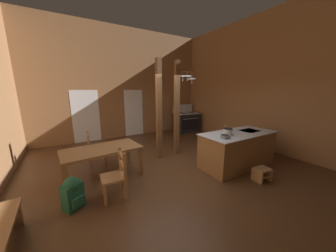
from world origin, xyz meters
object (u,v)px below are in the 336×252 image
object	(u,v)px
mixing_bowl_on_counter	(225,137)
bottle_tall_on_counter	(226,128)
kitchen_island	(237,149)
backpack	(73,192)
ladderback_chair_by_post	(116,176)
stove_range	(186,122)
stockpot_on_counter	(227,132)
ladderback_chair_near_window	(95,150)
step_stool	(262,173)
dining_table	(102,152)

from	to	relation	value
mixing_bowl_on_counter	bottle_tall_on_counter	world-z (taller)	bottle_tall_on_counter
kitchen_island	backpack	distance (m)	4.01
ladderback_chair_by_post	kitchen_island	bearing A→B (deg)	-4.76
kitchen_island	bottle_tall_on_counter	world-z (taller)	bottle_tall_on_counter
stove_range	stockpot_on_counter	distance (m)	4.27
ladderback_chair_near_window	stockpot_on_counter	distance (m)	3.59
ladderback_chair_near_window	ladderback_chair_by_post	bearing A→B (deg)	-85.95
backpack	kitchen_island	bearing A→B (deg)	-4.62
stockpot_on_counter	mixing_bowl_on_counter	xyz separation A→B (m)	(-0.28, -0.17, -0.05)
step_stool	kitchen_island	bearing A→B (deg)	77.51
kitchen_island	ladderback_chair_near_window	world-z (taller)	ladderback_chair_near_window
stove_range	step_stool	world-z (taller)	stove_range
backpack	step_stool	bearing A→B (deg)	-17.10
kitchen_island	stockpot_on_counter	xyz separation A→B (m)	(-0.46, -0.01, 0.56)
step_stool	bottle_tall_on_counter	xyz separation A→B (m)	(-0.06, 1.07, 0.86)
stove_range	step_stool	xyz separation A→B (m)	(-1.36, -4.74, -0.30)
dining_table	ladderback_chair_near_window	distance (m)	0.87
stockpot_on_counter	bottle_tall_on_counter	distance (m)	0.32
stove_range	backpack	xyz separation A→B (m)	(-5.17, -3.57, -0.17)
kitchen_island	stockpot_on_counter	size ratio (longest dim) A/B	6.77
dining_table	step_stool	bearing A→B (deg)	-32.96
dining_table	backpack	world-z (taller)	dining_table
stove_range	stockpot_on_counter	world-z (taller)	stove_range
ladderback_chair_by_post	backpack	xyz separation A→B (m)	(-0.75, 0.05, -0.14)
kitchen_island	dining_table	xyz separation A→B (m)	(-3.31, 1.18, 0.18)
stove_range	kitchen_island	bearing A→B (deg)	-106.79
backpack	mixing_bowl_on_counter	distance (m)	3.35
ladderback_chair_by_post	stockpot_on_counter	distance (m)	2.85
ladderback_chair_near_window	ladderback_chair_by_post	distance (m)	1.76
stove_range	mixing_bowl_on_counter	distance (m)	4.53
ladderback_chair_near_window	bottle_tall_on_counter	world-z (taller)	bottle_tall_on_counter
dining_table	kitchen_island	bearing A→B (deg)	-19.61
ladderback_chair_by_post	bottle_tall_on_counter	distance (m)	3.05
kitchen_island	ladderback_chair_by_post	bearing A→B (deg)	175.24
ladderback_chair_by_post	bottle_tall_on_counter	world-z (taller)	bottle_tall_on_counter
backpack	mixing_bowl_on_counter	size ratio (longest dim) A/B	2.69
ladderback_chair_by_post	backpack	bearing A→B (deg)	175.97
backpack	bottle_tall_on_counter	world-z (taller)	bottle_tall_on_counter
ladderback_chair_near_window	ladderback_chair_by_post	size ratio (longest dim) A/B	1.00
step_stool	ladderback_chair_near_window	bearing A→B (deg)	137.86
ladderback_chair_by_post	stockpot_on_counter	world-z (taller)	stockpot_on_counter
dining_table	ladderback_chair_by_post	bearing A→B (deg)	-85.48
backpack	dining_table	bearing A→B (deg)	51.78
ladderback_chair_near_window	bottle_tall_on_counter	bearing A→B (deg)	-30.02
stove_range	ladderback_chair_near_window	size ratio (longest dim) A/B	1.39
kitchen_island	mixing_bowl_on_counter	distance (m)	0.92
step_stool	ladderback_chair_near_window	xyz separation A→B (m)	(-3.18, 2.88, 0.27)
dining_table	bottle_tall_on_counter	size ratio (longest dim) A/B	6.94
ladderback_chair_by_post	mixing_bowl_on_counter	distance (m)	2.59
dining_table	ladderback_chair_by_post	size ratio (longest dim) A/B	1.86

